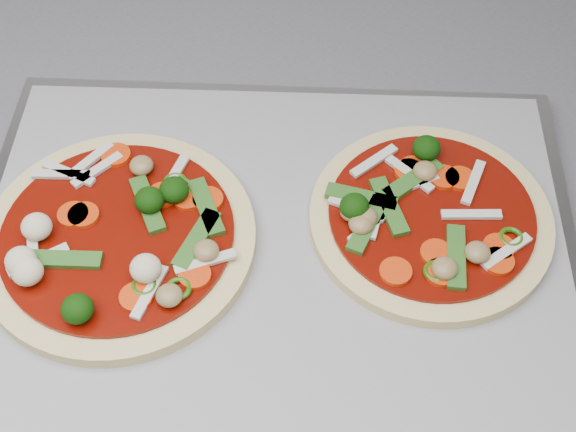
{
  "coord_description": "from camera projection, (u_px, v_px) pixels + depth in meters",
  "views": [
    {
      "loc": [
        -0.3,
        0.85,
        1.44
      ],
      "look_at": [
        -0.32,
        1.23,
        0.93
      ],
      "focal_mm": 50.0,
      "sensor_mm": 36.0,
      "label": 1
    }
  ],
  "objects": [
    {
      "name": "base_cabinet",
      "position": [
        530.0,
        412.0,
        1.07
      ],
      "size": [
        3.6,
        0.6,
        0.86
      ],
      "primitive_type": "cube",
      "color": "silver",
      "rests_on": "ground"
    },
    {
      "name": "baking_tray",
      "position": [
        273.0,
        249.0,
        0.65
      ],
      "size": [
        0.49,
        0.37,
        0.02
      ],
      "primitive_type": "cube",
      "rotation": [
        0.0,
        0.0,
        0.01
      ],
      "color": "gray",
      "rests_on": "countertop"
    },
    {
      "name": "parchment",
      "position": [
        273.0,
        243.0,
        0.64
      ],
      "size": [
        0.47,
        0.35,
        0.0
      ],
      "primitive_type": "cube",
      "rotation": [
        0.0,
        0.0,
        0.02
      ],
      "color": "gray",
      "rests_on": "baking_tray"
    },
    {
      "name": "pizza_left",
      "position": [
        119.0,
        238.0,
        0.63
      ],
      "size": [
        0.23,
        0.23,
        0.04
      ],
      "rotation": [
        0.0,
        0.0,
        0.04
      ],
      "color": "#F1DB8F",
      "rests_on": "parchment"
    },
    {
      "name": "pizza_right",
      "position": [
        427.0,
        217.0,
        0.64
      ],
      "size": [
        0.22,
        0.22,
        0.03
      ],
      "rotation": [
        0.0,
        0.0,
        -0.15
      ],
      "color": "#F1DB8F",
      "rests_on": "parchment"
    }
  ]
}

